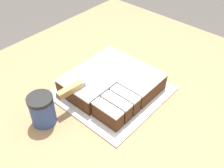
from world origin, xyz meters
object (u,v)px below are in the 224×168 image
at_px(knife, 78,86).
at_px(coffee_cup, 42,110).
at_px(cake, 112,83).
at_px(cake_board, 112,91).

bearing_deg(knife, coffee_cup, 175.76).
height_order(knife, coffee_cup, coffee_cup).
distance_m(cake, knife, 0.13).
relative_size(cake_board, coffee_cup, 3.33).
xyz_separation_m(knife, coffee_cup, (-0.13, 0.02, -0.02)).
xyz_separation_m(cake_board, coffee_cup, (-0.25, 0.07, 0.05)).
xyz_separation_m(cake_board, knife, (-0.12, 0.05, 0.07)).
height_order(cake, knife, knife).
distance_m(cake_board, knife, 0.15).
bearing_deg(knife, cake, -14.56).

